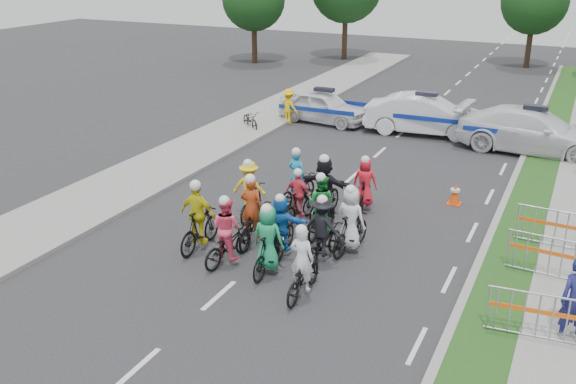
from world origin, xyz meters
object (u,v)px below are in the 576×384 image
at_px(rider_3, 199,223).
at_px(rider_5, 281,229).
at_px(barrier_0, 538,318).
at_px(rider_12, 297,186).
at_px(police_car_2, 533,131).
at_px(marshal_hiviz, 289,106).
at_px(rider_9, 299,201).
at_px(rider_8, 321,212).
at_px(police_car_1, 425,115).
at_px(tree_4, 535,1).
at_px(barrier_1, 550,259).
at_px(rider_13, 365,189).
at_px(rider_11, 325,192).
at_px(rider_1, 268,246).
at_px(rider_7, 350,226).
at_px(barrier_2, 555,230).
at_px(cone_0, 455,193).
at_px(rider_10, 250,195).
at_px(police_car_0, 324,107).
at_px(rider_2, 227,238).
at_px(rider_0, 303,272).
at_px(rider_6, 253,220).
at_px(rider_4, 323,235).
at_px(parked_bike, 250,120).

bearing_deg(rider_3, rider_5, -163.22).
bearing_deg(barrier_0, rider_12, 147.67).
bearing_deg(police_car_2, marshal_hiviz, 94.68).
xyz_separation_m(rider_9, barrier_0, (6.78, -3.49, -0.08)).
distance_m(rider_8, police_car_1, 11.28).
bearing_deg(police_car_2, tree_4, 10.60).
bearing_deg(rider_8, barrier_1, 179.52).
bearing_deg(rider_8, rider_13, -102.12).
relative_size(rider_11, rider_12, 1.04).
bearing_deg(rider_1, rider_7, -126.97).
height_order(barrier_2, cone_0, barrier_2).
bearing_deg(rider_10, rider_3, 75.51).
bearing_deg(rider_3, barrier_2, -155.58).
relative_size(rider_5, barrier_2, 0.85).
xyz_separation_m(rider_10, barrier_2, (8.22, 1.49, -0.15)).
bearing_deg(rider_7, rider_3, 32.08).
bearing_deg(rider_8, rider_5, 73.73).
xyz_separation_m(rider_8, rider_12, (-1.51, 1.72, -0.07)).
height_order(police_car_2, marshal_hiviz, police_car_2).
height_order(rider_5, rider_12, rider_12).
distance_m(police_car_0, police_car_1, 4.59).
height_order(rider_2, rider_12, rider_12).
relative_size(police_car_1, marshal_hiviz, 3.20).
relative_size(rider_1, rider_5, 1.09).
height_order(police_car_1, cone_0, police_car_1).
distance_m(rider_2, cone_0, 7.73).
height_order(rider_11, police_car_2, rider_11).
distance_m(rider_0, rider_5, 2.16).
height_order(rider_0, rider_1, rider_1).
distance_m(rider_3, marshal_hiviz, 13.04).
bearing_deg(rider_1, police_car_0, -74.68).
bearing_deg(rider_13, marshal_hiviz, -58.99).
xyz_separation_m(rider_3, rider_6, (1.05, 0.97, -0.10)).
bearing_deg(rider_9, rider_3, 70.17).
relative_size(rider_9, barrier_2, 0.83).
height_order(rider_4, barrier_1, rider_4).
bearing_deg(rider_9, marshal_hiviz, -52.59).
xyz_separation_m(rider_5, rider_11, (0.10, 2.66, 0.10)).
xyz_separation_m(rider_1, police_car_0, (-4.25, 13.86, -0.01)).
bearing_deg(rider_12, rider_11, 161.92).
xyz_separation_m(barrier_2, tree_4, (-3.70, 28.21, 3.63)).
height_order(police_car_1, barrier_1, police_car_1).
xyz_separation_m(barrier_0, cone_0, (-3.01, 6.81, -0.22)).
relative_size(barrier_0, tree_4, 0.32).
bearing_deg(parked_bike, rider_8, -102.22).
bearing_deg(tree_4, rider_4, -92.80).
bearing_deg(rider_8, rider_1, 84.01).
bearing_deg(barrier_1, rider_13, 156.83).
bearing_deg(police_car_0, rider_0, -151.24).
relative_size(rider_7, barrier_0, 0.94).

